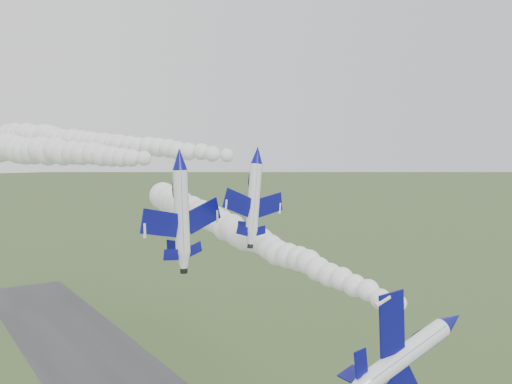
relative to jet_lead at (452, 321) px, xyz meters
The scene contains 6 objects.
jet_lead is the anchor object (origin of this frame).
smoke_trail_jet_lead 36.90m from the jet_lead, 88.81° to the left, with size 5.07×65.72×5.07m, color white, non-canonical shape.
jet_pair_left 32.84m from the jet_lead, 117.53° to the left, with size 12.10×14.02×3.55m.
smoke_trail_jet_pair_left 65.45m from the jet_lead, 112.66° to the left, with size 5.57×61.25×5.57m, color white, non-canonical shape.
jet_pair_right 30.96m from the jet_lead, 95.76° to the left, with size 10.68×12.54×3.18m.
smoke_trail_jet_pair_right 68.57m from the jet_lead, 100.12° to the left, with size 4.97×72.32×4.97m, color white, non-canonical shape.
Camera 1 is at (-34.89, -37.92, 46.31)m, focal length 40.00 mm.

